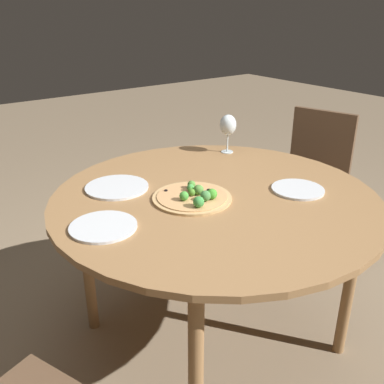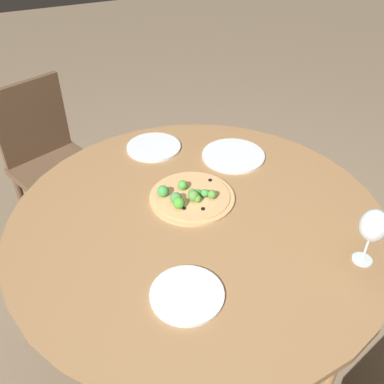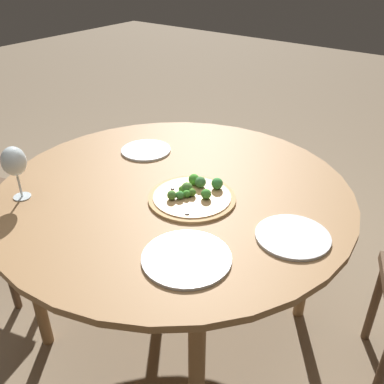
% 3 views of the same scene
% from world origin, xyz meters
% --- Properties ---
extents(ground_plane, '(12.00, 12.00, 0.00)m').
position_xyz_m(ground_plane, '(0.00, 0.00, 0.00)').
color(ground_plane, '#847056').
extents(dining_table, '(1.33, 1.33, 0.75)m').
position_xyz_m(dining_table, '(0.00, 0.00, 0.68)').
color(dining_table, olive).
rests_on(dining_table, ground_plane).
extents(chair, '(0.49, 0.49, 0.88)m').
position_xyz_m(chair, '(-0.27, 0.97, 0.49)').
color(chair, brown).
rests_on(chair, ground_plane).
extents(pizza, '(0.32, 0.32, 0.06)m').
position_xyz_m(pizza, '(-0.01, -0.10, 0.76)').
color(pizza, tan).
rests_on(pizza, dining_table).
extents(wine_glass, '(0.08, 0.08, 0.20)m').
position_xyz_m(wine_glass, '(-0.38, 0.40, 0.89)').
color(wine_glass, silver).
rests_on(wine_glass, dining_table).
extents(plate_near, '(0.22, 0.22, 0.01)m').
position_xyz_m(plate_near, '(0.17, 0.30, 0.75)').
color(plate_near, silver).
rests_on(plate_near, dining_table).
extents(plate_far, '(0.23, 0.23, 0.01)m').
position_xyz_m(plate_far, '(-0.01, -0.49, 0.75)').
color(plate_far, silver).
rests_on(plate_far, dining_table).
extents(plate_side, '(0.26, 0.26, 0.01)m').
position_xyz_m(plate_side, '(-0.30, -0.29, 0.75)').
color(plate_side, silver).
rests_on(plate_side, dining_table).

